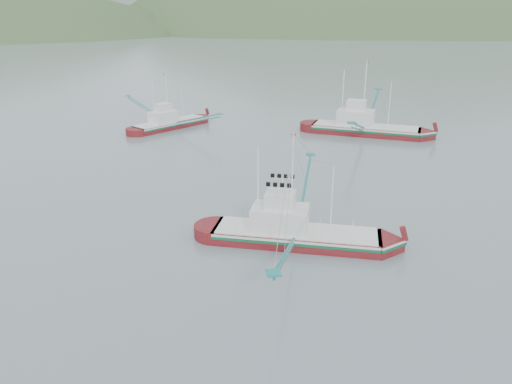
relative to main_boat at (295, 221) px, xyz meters
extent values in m
plane|color=slate|center=(-2.60, -2.00, -2.01)|extent=(1200.00, 1200.00, 0.00)
cube|color=#600E11|center=(0.12, -0.04, -1.82)|extent=(14.17, 8.08, 1.83)
cube|color=silver|center=(0.12, -0.04, -1.04)|extent=(13.94, 8.06, 0.20)
cube|color=#0D5D35|center=(0.12, -0.04, -1.27)|extent=(13.94, 8.07, 0.20)
cube|color=silver|center=(0.12, -0.04, -0.86)|extent=(13.46, 7.68, 0.11)
cube|color=silver|center=(-1.17, 0.42, 0.10)|extent=(5.30, 4.30, 2.02)
cube|color=silver|center=(-1.17, 0.42, 1.75)|extent=(2.92, 2.70, 1.28)
cylinder|color=white|center=(-0.31, 0.11, 3.22)|extent=(0.15, 0.15, 8.24)
cylinder|color=white|center=(-2.90, 1.04, 2.60)|extent=(0.13, 0.13, 7.01)
cylinder|color=white|center=(2.71, -0.97, 1.98)|extent=(0.11, 0.11, 5.77)
cube|color=#600E11|center=(-10.25, 44.36, -1.83)|extent=(12.28, 10.72, 1.72)
cube|color=silver|center=(-10.25, 44.36, -1.10)|extent=(12.12, 10.61, 0.19)
cube|color=#0D5D35|center=(-10.25, 44.36, -1.32)|extent=(12.13, 10.62, 0.19)
cube|color=silver|center=(-10.25, 44.36, -0.93)|extent=(11.67, 10.18, 0.10)
cube|color=silver|center=(-11.26, 43.56, -0.02)|extent=(5.09, 4.83, 1.90)
cube|color=silver|center=(-11.26, 43.56, 1.53)|extent=(2.93, 2.88, 1.21)
cylinder|color=white|center=(-10.59, 44.09, 2.91)|extent=(0.14, 0.14, 7.76)
cylinder|color=white|center=(-12.62, 42.49, 2.33)|extent=(0.12, 0.12, 6.59)
cylinder|color=white|center=(-8.22, 45.96, 1.74)|extent=(0.10, 0.10, 5.43)
cube|color=#600E11|center=(19.33, 35.12, -1.79)|extent=(16.32, 11.50, 2.16)
cube|color=silver|center=(19.33, 35.12, -0.87)|extent=(16.08, 11.42, 0.24)
cube|color=#0D5D35|center=(19.33, 35.12, -1.14)|extent=(16.09, 11.44, 0.24)
cube|color=silver|center=(19.33, 35.12, -0.65)|extent=(15.51, 10.93, 0.13)
cube|color=silver|center=(17.91, 35.89, 0.48)|extent=(6.40, 5.61, 2.38)
cube|color=silver|center=(17.91, 35.89, 2.43)|extent=(3.60, 3.43, 1.51)
cylinder|color=white|center=(18.86, 35.38, 4.16)|extent=(0.17, 0.17, 9.73)
cylinder|color=white|center=(16.00, 36.91, 3.43)|extent=(0.15, 0.15, 8.27)
cylinder|color=white|center=(22.19, 33.58, 2.70)|extent=(0.13, 0.13, 6.81)
ellipsoid|color=#3C582D|center=(237.40, 428.00, -2.01)|extent=(684.00, 432.00, 306.00)
ellipsoid|color=slate|center=(27.40, 558.00, -2.01)|extent=(960.00, 400.00, 240.00)
camera|label=1|loc=(-8.98, -36.38, 16.35)|focal=35.00mm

